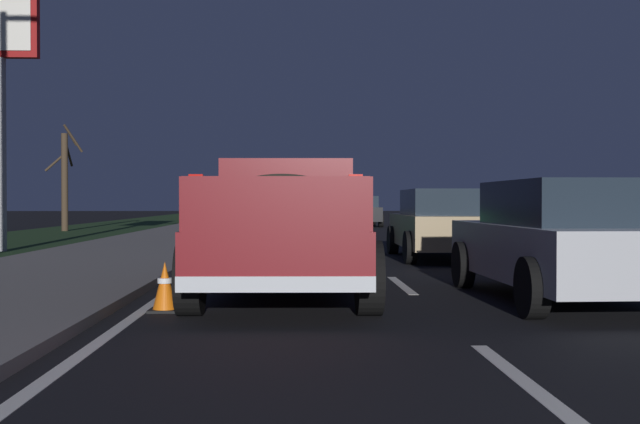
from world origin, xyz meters
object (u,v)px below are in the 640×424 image
Objects in this scene: sedan_tan at (441,223)px; gas_price_sign at (1,41)px; pickup_truck at (286,223)px; traffic_cone_near at (165,287)px; bare_tree_far at (65,177)px; sedan_green at (285,216)px; sedan_black at (360,211)px; sedan_silver at (563,240)px.

gas_price_sign is at bearing 75.22° from sedan_tan.
pickup_truck reaches higher than traffic_cone_near.
traffic_cone_near is (-23.89, -8.38, -2.02)m from bare_tree_far.
bare_tree_far is at bearing 19.32° from traffic_cone_near.
traffic_cone_near is (-10.68, -5.98, -5.09)m from gas_price_sign.
traffic_cone_near is at bearing -150.76° from gas_price_sign.
sedan_tan is (-8.05, -3.59, 0.00)m from sedan_green.
gas_price_sign reaches higher than sedan_tan.
bare_tree_far is (-5.75, 13.20, 1.52)m from sedan_black.
sedan_black is at bearing -66.47° from bare_tree_far.
bare_tree_far is at bearing 50.09° from sedan_green.
gas_price_sign reaches higher than pickup_truck.
sedan_black is 22.29m from gas_price_sign.
traffic_cone_near is (-7.85, 4.77, -0.50)m from sedan_tan.
bare_tree_far is at bearing 113.53° from sedan_black.
bare_tree_far is (22.39, 9.76, 1.32)m from pickup_truck.
sedan_tan is 0.62× the size of gas_price_sign.
sedan_tan is (6.35, -3.38, -0.20)m from pickup_truck.
sedan_black is at bearing -29.69° from gas_price_sign.
sedan_black is at bearing 0.24° from sedan_silver.
bare_tree_far is at bearing 23.55° from pickup_truck.
bare_tree_far is (7.99, 9.55, 1.52)m from sedan_green.
gas_price_sign is (2.84, 10.75, 4.59)m from sedan_tan.
gas_price_sign is (9.19, 7.36, 4.39)m from pickup_truck.
gas_price_sign is at bearing -169.72° from bare_tree_far.
pickup_truck reaches higher than sedan_black.
sedan_silver is (-7.09, -0.18, 0.00)m from sedan_tan.
pickup_truck reaches higher than sedan_silver.
sedan_green is at bearing -53.90° from gas_price_sign.
gas_price_sign reaches higher than sedan_black.
pickup_truck is 2.15m from traffic_cone_near.
sedan_black reaches higher than traffic_cone_near.
sedan_tan is 21.79m from sedan_black.
sedan_tan is 7.63× the size of traffic_cone_near.
sedan_green is at bearing 0.83° from pickup_truck.
traffic_cone_near is (-1.50, 1.38, -0.70)m from pickup_truck.
pickup_truck is 12.57m from gas_price_sign.
gas_price_sign reaches higher than bare_tree_far.
bare_tree_far is (13.20, 2.39, -3.07)m from gas_price_sign.
pickup_truck reaches higher than sedan_tan.
bare_tree_far is (16.04, 13.14, 1.52)m from sedan_tan.
sedan_black is at bearing -0.15° from sedan_tan.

